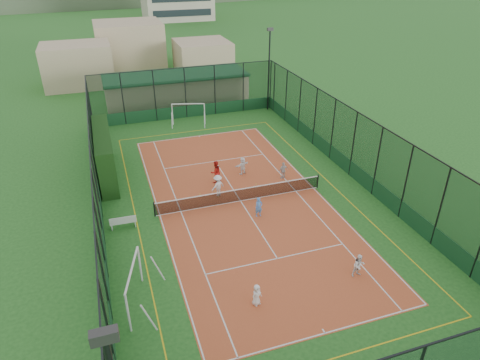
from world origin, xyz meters
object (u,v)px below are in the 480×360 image
(child_near_left, at_px, (257,295))
(child_near_mid, at_px, (259,207))
(child_far_back, at_px, (243,166))
(coach, at_px, (216,172))
(child_far_right, at_px, (283,170))
(futsal_goal_near, at_px, (134,287))
(white_bench, at_px, (123,222))
(floodlight_ne, at_px, (269,70))
(child_far_left, at_px, (218,186))
(child_near_right, at_px, (359,265))
(futsal_goal_far, at_px, (189,114))
(clubhouse, at_px, (176,88))

(child_near_left, distance_m, child_near_mid, 7.69)
(child_far_back, distance_m, coach, 2.37)
(child_far_right, relative_size, child_far_back, 0.97)
(child_far_right, xyz_separation_m, coach, (-4.90, 1.00, 0.19))
(child_near_mid, relative_size, child_far_back, 0.99)
(futsal_goal_near, relative_size, child_far_right, 2.60)
(white_bench, bearing_deg, floodlight_ne, 48.63)
(child_far_right, bearing_deg, child_far_left, -2.88)
(child_near_right, xyz_separation_m, child_far_right, (0.57, 11.08, -0.01))
(child_near_mid, distance_m, coach, 5.34)
(child_far_left, bearing_deg, child_far_back, -160.76)
(floodlight_ne, distance_m, child_far_back, 15.17)
(child_far_right, xyz_separation_m, child_far_back, (-2.62, 1.62, 0.02))
(futsal_goal_far, xyz_separation_m, child_far_left, (-1.03, -13.84, -0.23))
(clubhouse, bearing_deg, floodlight_ne, -32.12)
(white_bench, bearing_deg, child_far_back, 27.46)
(floodlight_ne, relative_size, white_bench, 5.17)
(floodlight_ne, relative_size, child_near_mid, 6.20)
(futsal_goal_far, distance_m, child_near_mid, 17.14)
(child_near_left, height_order, child_near_right, child_near_right)
(clubhouse, relative_size, child_near_mid, 11.41)
(child_far_left, height_order, coach, coach)
(clubhouse, relative_size, child_near_left, 13.00)
(child_far_right, distance_m, child_far_back, 3.08)
(clubhouse, relative_size, coach, 8.99)
(child_near_mid, bearing_deg, white_bench, 167.89)
(clubhouse, bearing_deg, white_bench, -109.00)
(futsal_goal_far, bearing_deg, clubhouse, 103.88)
(child_near_right, height_order, child_far_left, child_far_left)
(coach, bearing_deg, child_far_back, 176.17)
(child_far_left, bearing_deg, floodlight_ne, -146.64)
(child_far_right, bearing_deg, white_bench, 0.70)
(futsal_goal_far, distance_m, child_far_back, 11.46)
(child_near_left, xyz_separation_m, child_near_mid, (2.81, 7.15, 0.08))
(floodlight_ne, bearing_deg, coach, -125.01)
(child_far_left, relative_size, coach, 0.93)
(futsal_goal_far, distance_m, child_far_left, 13.88)
(child_far_back, bearing_deg, child_far_left, 21.93)
(clubhouse, height_order, child_near_mid, clubhouse)
(child_far_right, bearing_deg, futsal_goal_far, -84.18)
(futsal_goal_near, bearing_deg, child_far_left, -21.54)
(floodlight_ne, height_order, futsal_goal_far, floodlight_ne)
(futsal_goal_near, xyz_separation_m, child_near_right, (11.24, -1.62, -0.42))
(futsal_goal_near, distance_m, child_far_back, 14.41)
(clubhouse, xyz_separation_m, child_near_left, (-2.30, -31.23, -0.98))
(child_near_mid, xyz_separation_m, child_near_right, (2.94, -6.93, -0.00))
(clubhouse, distance_m, futsal_goal_near, 30.41)
(futsal_goal_near, bearing_deg, child_far_back, -23.90)
(futsal_goal_near, height_order, child_near_left, futsal_goal_near)
(white_bench, bearing_deg, child_near_right, -34.42)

